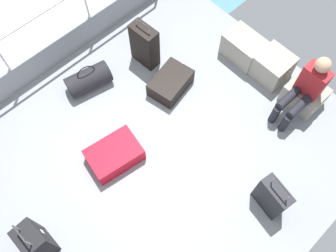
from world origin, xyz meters
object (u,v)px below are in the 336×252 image
object	(u,v)px
cargo_crate_2	(304,95)
duffel_bag	(89,79)
suitcase_4	(145,45)
cargo_crate_0	(244,48)
cargo_crate_1	(273,66)
passenger_seated	(306,89)
suitcase_3	(171,83)
suitcase_5	(36,241)
suitcase_6	(114,155)
suitcase_1	(272,197)

from	to	relation	value
cargo_crate_2	duffel_bag	distance (m)	3.11
suitcase_4	duffel_bag	distance (m)	0.96
suitcase_4	duffel_bag	world-z (taller)	suitcase_4
cargo_crate_0	duffel_bag	size ratio (longest dim) A/B	0.90
cargo_crate_2	cargo_crate_0	bearing A→B (deg)	-178.95
cargo_crate_1	passenger_seated	distance (m)	0.72
cargo_crate_2	passenger_seated	size ratio (longest dim) A/B	0.53
cargo_crate_0	suitcase_3	world-z (taller)	cargo_crate_0
cargo_crate_1	suitcase_3	size ratio (longest dim) A/B	0.74
cargo_crate_0	duffel_bag	distance (m)	2.36
suitcase_3	suitcase_5	bearing A→B (deg)	-77.81
passenger_seated	suitcase_6	xyz separation A→B (m)	(-1.17, -2.36, -0.41)
cargo_crate_1	suitcase_3	bearing A→B (deg)	-124.53
cargo_crate_2	duffel_bag	world-z (taller)	duffel_bag
cargo_crate_1	cargo_crate_0	bearing A→B (deg)	-174.79
cargo_crate_1	suitcase_4	world-z (taller)	suitcase_4
cargo_crate_1	passenger_seated	bearing A→B (deg)	-18.34
cargo_crate_2	suitcase_1	distance (m)	1.66
suitcase_1	suitcase_4	bearing A→B (deg)	172.05
cargo_crate_2	suitcase_4	distance (m)	2.40
cargo_crate_0	suitcase_1	bearing A→B (deg)	-40.59
cargo_crate_1	suitcase_6	distance (m)	2.63
cargo_crate_0	cargo_crate_1	distance (m)	0.53
suitcase_4	suitcase_6	distance (m)	1.69
suitcase_4	suitcase_6	xyz separation A→B (m)	(0.93, -1.39, -0.23)
cargo_crate_1	duffel_bag	world-z (taller)	duffel_bag
cargo_crate_0	cargo_crate_1	bearing A→B (deg)	5.21
cargo_crate_0	suitcase_5	size ratio (longest dim) A/B	0.74
cargo_crate_1	cargo_crate_2	xyz separation A→B (m)	(0.61, -0.03, -0.04)
cargo_crate_1	suitcase_5	xyz separation A→B (m)	(-0.28, -3.92, 0.11)
suitcase_1	cargo_crate_0	bearing A→B (deg)	139.41
passenger_seated	suitcase_6	size ratio (longest dim) A/B	1.39
passenger_seated	suitcase_1	distance (m)	1.51
cargo_crate_0	suitcase_3	bearing A→B (deg)	-105.59
cargo_crate_0	cargo_crate_2	bearing A→B (deg)	1.05
suitcase_1	suitcase_5	distance (m)	2.81
cargo_crate_0	cargo_crate_2	size ratio (longest dim) A/B	1.13
cargo_crate_1	cargo_crate_2	world-z (taller)	cargo_crate_1
cargo_crate_2	suitcase_3	xyz separation A→B (m)	(-1.47, -1.22, -0.04)
passenger_seated	suitcase_1	bearing A→B (deg)	-65.19
suitcase_5	suitcase_4	bearing A→B (deg)	113.71
cargo_crate_2	suitcase_4	xyz separation A→B (m)	(-2.10, -1.15, 0.18)
suitcase_3	duffel_bag	xyz separation A→B (m)	(-0.85, -0.84, 0.04)
suitcase_5	suitcase_6	size ratio (longest dim) A/B	1.13
cargo_crate_0	passenger_seated	bearing A→B (deg)	-7.77
cargo_crate_1	suitcase_3	distance (m)	1.52
cargo_crate_2	suitcase_5	xyz separation A→B (m)	(-0.90, -3.90, 0.14)
cargo_crate_1	suitcase_5	distance (m)	3.94
cargo_crate_1	suitcase_4	size ratio (longest dim) A/B	0.63
cargo_crate_0	cargo_crate_2	world-z (taller)	cargo_crate_0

